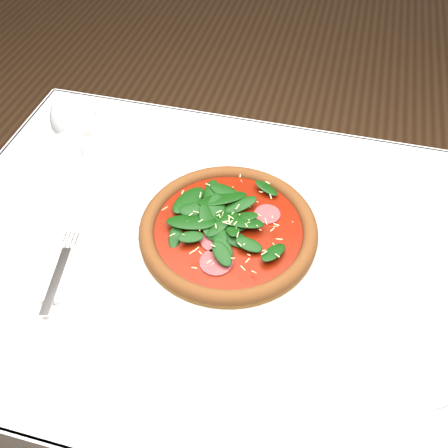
% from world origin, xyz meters
% --- Properties ---
extents(ground, '(6.00, 6.00, 0.00)m').
position_xyz_m(ground, '(0.00, 0.00, 0.00)').
color(ground, brown).
rests_on(ground, ground).
extents(dining_table, '(1.21, 0.81, 0.75)m').
position_xyz_m(dining_table, '(0.00, 0.00, 0.65)').
color(dining_table, white).
rests_on(dining_table, ground).
extents(plate, '(0.39, 0.39, 0.02)m').
position_xyz_m(plate, '(-0.04, 0.03, 0.76)').
color(plate, silver).
rests_on(plate, dining_table).
extents(pizza, '(0.35, 0.35, 0.04)m').
position_xyz_m(pizza, '(-0.04, 0.03, 0.78)').
color(pizza, olive).
rests_on(pizza, plate).
extents(wine_glass, '(0.09, 0.09, 0.21)m').
position_xyz_m(wine_glass, '(-0.36, 0.11, 0.90)').
color(wine_glass, white).
rests_on(wine_glass, dining_table).
extents(napkin, '(0.18, 0.12, 0.01)m').
position_xyz_m(napkin, '(-0.31, -0.15, 0.76)').
color(napkin, white).
rests_on(napkin, dining_table).
extents(fork, '(0.06, 0.18, 0.00)m').
position_xyz_m(fork, '(-0.31, -0.12, 0.77)').
color(fork, silver).
rests_on(fork, napkin).
extents(saucer_near, '(0.14, 0.14, 0.01)m').
position_xyz_m(saucer_near, '(0.31, -0.15, 0.76)').
color(saucer_near, silver).
rests_on(saucer_near, dining_table).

